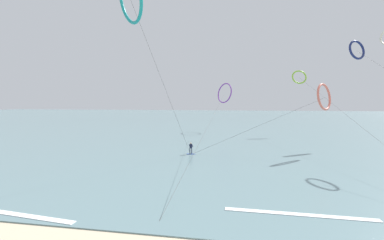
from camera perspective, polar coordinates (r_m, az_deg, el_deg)
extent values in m
cube|color=slate|center=(114.05, 7.12, 0.31)|extent=(400.00, 200.00, 0.08)
ellipsoid|color=#2647B7|center=(37.46, -0.26, -7.52)|extent=(1.40, 0.40, 0.06)
cylinder|color=#191E38|center=(37.42, -0.06, -6.86)|extent=(0.12, 0.12, 0.80)
cylinder|color=#191E38|center=(37.33, -0.47, -6.88)|extent=(0.12, 0.12, 0.80)
cube|color=#191E38|center=(37.24, -0.26, -5.80)|extent=(0.38, 0.33, 0.62)
sphere|color=tan|center=(37.17, -0.26, -5.16)|extent=(0.22, 0.22, 0.22)
cylinder|color=#191E38|center=(37.42, 0.09, -5.67)|extent=(0.32, 0.48, 0.39)
cylinder|color=#191E38|center=(37.28, -0.55, -5.71)|extent=(0.32, 0.48, 0.39)
torus|color=#EA7260|center=(41.60, 27.19, 4.59)|extent=(3.31, 3.59, 3.96)
cylinder|color=#3F3F3F|center=(38.20, 14.23, -1.38)|extent=(18.81, 3.55, 8.20)
torus|color=navy|center=(57.24, 32.67, 12.93)|extent=(3.83, 2.82, 3.72)
torus|color=purple|center=(67.41, 7.23, 5.94)|extent=(4.50, 4.67, 5.22)
cylinder|color=#3F3F3F|center=(41.38, 4.34, 0.19)|extent=(1.94, 52.43, 9.68)
cylinder|color=#3F3F3F|center=(31.10, -5.62, 6.05)|extent=(3.76, 12.30, 17.47)
torus|color=#8CC62D|center=(66.07, 22.64, 8.76)|extent=(3.54, 1.79, 3.31)
cylinder|color=#3F3F3F|center=(42.63, 29.72, 2.14)|extent=(0.03, 48.34, 13.20)
cube|color=white|center=(19.83, 22.60, -18.84)|extent=(9.93, 0.72, 0.12)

